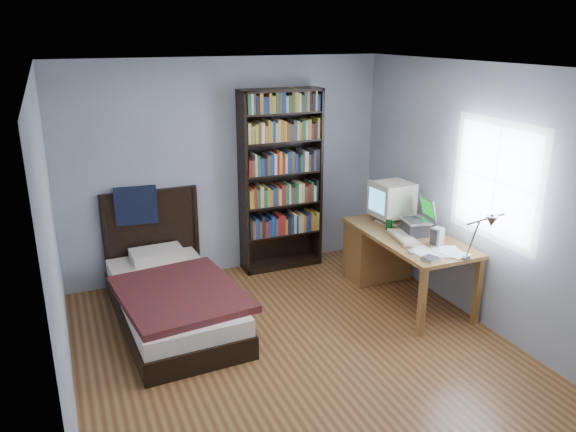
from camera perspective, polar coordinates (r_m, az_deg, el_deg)
The scene contains 14 objects.
room at distance 4.65m, azimuth 1.68°, elevation -0.66°, with size 4.20×4.24×2.50m.
desk at distance 6.46m, azimuth 9.78°, elevation -3.27°, with size 0.75×1.58×0.73m.
crt_monitor at distance 6.29m, azimuth 10.49°, elevation 1.63°, with size 0.43×0.39×0.46m.
laptop at distance 6.01m, azimuth 12.90°, elevation -0.83°, with size 0.36×0.36×0.39m.
desk_lamp at distance 5.06m, azimuth 19.63°, elevation -0.88°, with size 0.22×0.49×0.58m.
keyboard at distance 5.89m, azimuth 11.66°, elevation -2.13°, with size 0.18×0.46×0.03m, color #BFB89F.
speaker at distance 5.75m, azimuth 14.97°, elevation -2.05°, with size 0.09×0.09×0.19m, color #969699.
soda_can at distance 6.11m, azimuth 10.21°, elevation -0.84°, with size 0.07×0.07×0.12m, color #07340E.
mouse at distance 6.23m, azimuth 10.67°, elevation -0.89°, with size 0.07×0.12×0.04m, color silver.
phone_silver at distance 5.64m, azimuth 12.19°, elevation -3.12°, with size 0.05×0.11×0.02m, color #B5B5BA.
phone_grey at distance 5.53m, azimuth 12.43°, elevation -3.60°, with size 0.05×0.09×0.02m, color #969699.
external_drive at distance 5.40m, azimuth 14.24°, elevation -4.25°, with size 0.13×0.13×0.03m, color #969699.
bookshelf at distance 6.63m, azimuth -0.73°, elevation 3.58°, with size 0.97×0.30×2.15m.
bed at distance 5.78m, azimuth -11.83°, elevation -7.81°, with size 1.21×2.11×1.16m.
Camera 1 is at (-1.80, -4.00, 2.76)m, focal length 35.00 mm.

